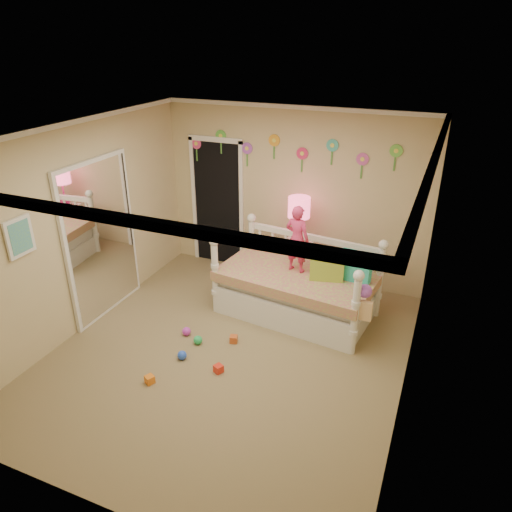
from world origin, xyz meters
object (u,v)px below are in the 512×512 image
at_px(table_lamp, 299,213).
at_px(nightstand, 297,265).
at_px(daybed, 297,277).
at_px(child, 297,239).

bearing_deg(table_lamp, nightstand, 0.00).
xyz_separation_m(daybed, nightstand, (-0.23, 0.72, -0.20)).
distance_m(child, nightstand, 1.00).
bearing_deg(daybed, nightstand, 114.54).
bearing_deg(nightstand, daybed, -65.08).
distance_m(nightstand, table_lamp, 0.82).
distance_m(daybed, nightstand, 0.78).
bearing_deg(table_lamp, child, -73.49).
bearing_deg(nightstand, child, -66.22).
distance_m(daybed, table_lamp, 0.98).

